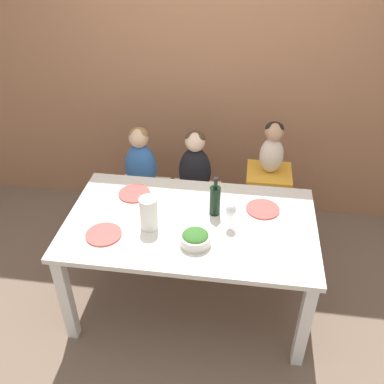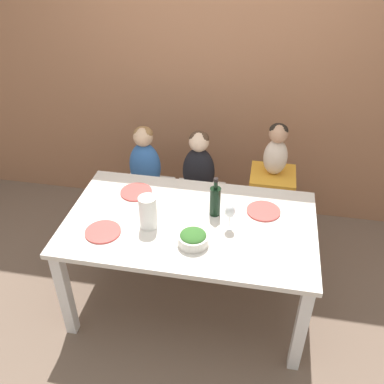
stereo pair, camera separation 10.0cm
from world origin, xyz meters
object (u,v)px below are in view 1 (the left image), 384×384
Objects in this scene: person_child_center at (195,164)px; dinner_plate_back_left at (134,193)px; dinner_plate_front_left at (104,234)px; dinner_plate_back_right at (263,209)px; wine_bottle at (215,200)px; paper_towel_roll at (149,213)px; person_baby_right at (273,146)px; wine_glass_near at (231,211)px; person_child_left at (140,160)px; chair_right_highchair at (267,188)px; chair_far_left at (143,196)px; salad_bowl_large at (195,238)px; chair_far_center at (195,200)px.

person_child_center is 2.47× the size of dinner_plate_back_left.
dinner_plate_front_left is 0.46m from dinner_plate_back_left.
wine_bottle is at bearing -165.39° from dinner_plate_back_right.
paper_towel_roll is 0.40m from dinner_plate_back_left.
person_baby_right is (0.58, 0.00, 0.21)m from person_child_center.
person_child_center is 1.33× the size of person_baby_right.
wine_glass_near is 0.82× the size of dinner_plate_back_right.
person_child_center is 0.61m from dinner_plate_back_left.
person_child_left is 3.00× the size of wine_glass_near.
chair_right_highchair is at bearing 84.45° from dinner_plate_back_right.
person_child_left is at bearing 180.00° from person_child_center.
chair_far_left is 2.07× the size of paper_towel_roll.
dinner_plate_back_left reaches higher than chair_far_left.
salad_bowl_large is at bearing -20.42° from paper_towel_roll.
chair_right_highchair is (0.58, -0.00, 0.17)m from chair_far_center.
dinner_plate_back_left is (-0.58, 0.14, -0.11)m from wine_bottle.
dinner_plate_back_left is (0.08, 0.46, 0.00)m from dinner_plate_front_left.
paper_towel_roll is at bearing -132.71° from chair_right_highchair.
chair_far_left is at bearing -179.89° from person_child_center.
wine_bottle reaches higher than wine_glass_near.
person_child_left reaches higher than chair_far_center.
person_child_center is at bearing 0.00° from person_child_left.
person_baby_right is 1.85× the size of dinner_plate_back_left.
paper_towel_roll is 0.99× the size of dinner_plate_front_left.
person_child_center is 1.98× the size of wine_bottle.
person_baby_right is 1.06m from salad_bowl_large.
chair_far_center is at bearing 108.96° from wine_bottle.
dinner_plate_back_left is (0.08, -0.49, 0.02)m from person_child_left.
chair_far_left is 1.02m from wine_bottle.
salad_bowl_large is 0.57m from dinner_plate_back_right.
wine_glass_near is (0.77, -0.75, 0.49)m from chair_far_left.
wine_bottle is 1.25× the size of dinner_plate_back_right.
chair_far_left is 0.56m from person_child_center.
person_child_left reaches higher than dinner_plate_back_right.
dinner_plate_front_left reaches higher than chair_far_center.
person_child_center reaches higher than wine_glass_near.
dinner_plate_back_left is (-0.95, -0.49, -0.19)m from person_baby_right.
person_child_center is 0.86m from paper_towel_roll.
paper_towel_roll is 0.99× the size of dinner_plate_back_right.
salad_bowl_large is (-0.09, -0.31, -0.07)m from wine_bottle.
person_child_center is at bearing 97.76° from salad_bowl_large.
person_child_center reaches higher than chair_far_left.
dinner_plate_back_right is at bearing -95.53° from person_baby_right.
paper_towel_roll reaches higher than chair_right_highchair.
chair_far_left is 0.83× the size of person_child_center.
chair_right_highchair is 0.58m from dinner_plate_back_right.
wine_glass_near reaches higher than salad_bowl_large.
paper_towel_roll is (-0.76, -0.83, -0.08)m from person_baby_right.
person_child_left is 2.47× the size of dinner_plate_back_left.
chair_far_center is at bearing 77.79° from paper_towel_roll.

